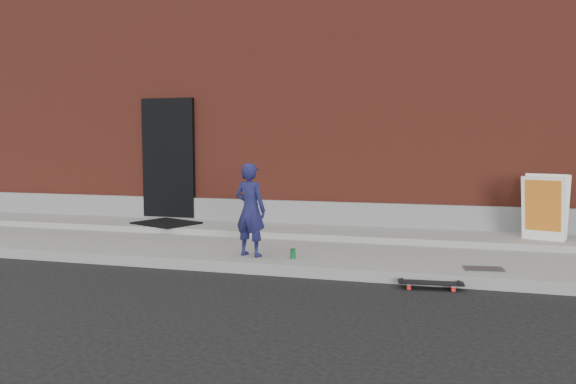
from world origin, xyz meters
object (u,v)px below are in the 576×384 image
(skateboard, at_px, (431,283))
(pizza_sign, at_px, (545,207))
(soda_can, at_px, (293,254))
(child, at_px, (250,210))

(skateboard, bearing_deg, pizza_sign, 56.62)
(pizza_sign, relative_size, soda_can, 7.34)
(pizza_sign, bearing_deg, skateboard, -123.38)
(skateboard, bearing_deg, child, 167.06)
(soda_can, bearing_deg, child, 178.19)
(skateboard, xyz_separation_m, soda_can, (-1.80, 0.53, 0.15))
(skateboard, relative_size, soda_can, 5.49)
(child, height_order, skateboard, child)
(child, bearing_deg, skateboard, -177.26)
(child, relative_size, pizza_sign, 1.30)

